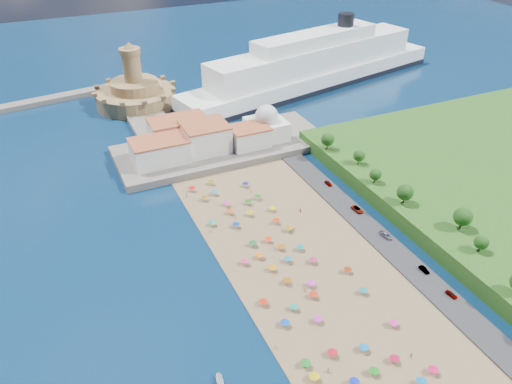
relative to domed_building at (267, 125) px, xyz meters
name	(u,v)px	position (x,y,z in m)	size (l,w,h in m)	color
ground	(278,256)	(-30.00, -71.00, -8.97)	(700.00, 700.00, 0.00)	#071938
terrace	(222,147)	(-20.00, 2.00, -7.47)	(90.00, 36.00, 3.00)	#59544C
jetty	(152,125)	(-42.00, 37.00, -7.77)	(18.00, 70.00, 2.40)	#59544C
waterfront_buildings	(192,139)	(-33.05, 2.64, -1.10)	(57.00, 29.00, 11.00)	silver
domed_building	(267,125)	(0.00, 0.00, 0.00)	(16.00, 16.00, 15.00)	silver
fortress	(135,93)	(-42.00, 67.00, -2.29)	(40.00, 40.00, 32.40)	#A38751
cruise_ship	(314,67)	(54.76, 53.80, 1.80)	(167.68, 59.84, 36.36)	black
beach_parasols	(291,272)	(-30.94, -81.72, -6.83)	(30.78, 115.56, 2.20)	gray
beachgoers	(267,240)	(-30.29, -63.91, -7.84)	(35.10, 92.62, 1.87)	tan
parked_cars	(377,227)	(6.00, -73.21, -7.62)	(2.78, 69.14, 1.37)	gray
hillside_trees	(423,204)	(19.10, -78.03, 1.06)	(15.38, 111.08, 7.55)	#382314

